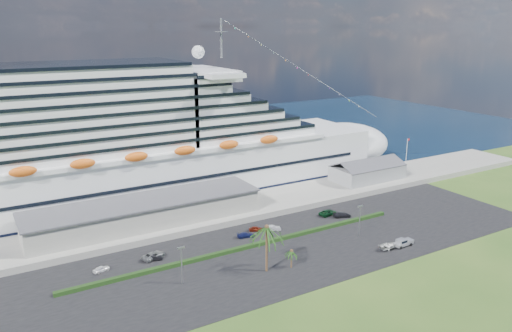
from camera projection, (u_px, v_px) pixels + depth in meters
ground at (314, 268)px, 110.38m from camera, size 420.00×420.00×0.00m
asphalt_lot at (287, 249)px, 119.49m from camera, size 140.00×38.00×0.12m
wharf at (231, 209)px, 143.34m from camera, size 240.00×20.00×1.80m
water at (135, 148)px, 218.30m from camera, size 420.00×160.00×0.02m
cruise_ship at (128, 148)px, 148.50m from camera, size 191.00×38.00×54.00m
terminal_building at (145, 211)px, 130.04m from camera, size 61.00×15.00×6.30m
port_shed at (367, 172)px, 167.76m from camera, size 24.00×12.31×7.37m
flagpole at (407, 154)px, 175.52m from camera, size 1.08×0.16×12.00m
hedge at (247, 247)px, 119.60m from camera, size 88.00×1.10×0.90m
lamp_post_left at (182, 261)px, 101.92m from camera, size 1.60×0.35×8.27m
lamp_post_right at (360, 217)px, 125.33m from camera, size 1.60×0.35×8.27m
palm_tall at (267, 232)px, 106.34m from camera, size 8.82×8.82×11.13m
palm_short at (292, 253)px, 109.27m from camera, size 3.53×3.53×4.56m
parked_car_0 at (101, 269)px, 108.28m from camera, size 3.91×2.38×1.24m
parked_car_1 at (154, 258)px, 113.38m from camera, size 4.05×2.31×1.26m
parked_car_2 at (154, 255)px, 114.32m from camera, size 6.15×4.38×1.56m
parked_car_3 at (246, 235)px, 125.92m from camera, size 4.63×2.60×1.27m
parked_car_4 at (256, 229)px, 129.75m from camera, size 4.01×2.90×1.27m
parked_car_5 at (273, 228)px, 130.04m from camera, size 4.44×2.95×1.38m
parked_car_6 at (328, 213)px, 140.62m from camera, size 5.92×3.40×1.55m
parked_car_7 at (342, 215)px, 139.15m from camera, size 5.39×3.68×1.45m
pickup_truck at (403, 242)px, 120.70m from camera, size 5.51×2.20×1.92m
boat_trailer at (388, 245)px, 118.87m from camera, size 5.51×3.58×1.58m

